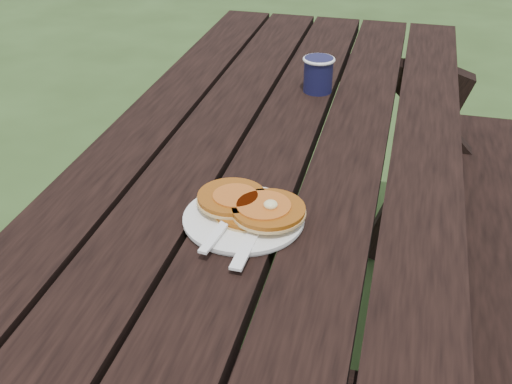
% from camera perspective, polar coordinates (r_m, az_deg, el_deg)
% --- Properties ---
extents(ground, '(60.00, 60.00, 0.00)m').
position_cam_1_polar(ground, '(1.83, 1.74, -16.41)').
color(ground, '#2B421C').
rests_on(ground, ground).
extents(picnic_table, '(1.36, 1.80, 0.75)m').
position_cam_1_polar(picnic_table, '(1.58, 1.96, -7.42)').
color(picnic_table, black).
rests_on(picnic_table, ground).
extents(plate, '(0.25, 0.25, 0.01)m').
position_cam_1_polar(plate, '(1.08, -1.10, -2.44)').
color(plate, white).
rests_on(plate, picnic_table).
extents(pancake_stack, '(0.19, 0.14, 0.04)m').
position_cam_1_polar(pancake_stack, '(1.08, -0.45, -1.24)').
color(pancake_stack, '#A05212').
rests_on(pancake_stack, plate).
extents(knife, '(0.03, 0.18, 0.00)m').
position_cam_1_polar(knife, '(1.03, -0.37, -3.94)').
color(knife, white).
rests_on(knife, plate).
extents(fork, '(0.05, 0.16, 0.01)m').
position_cam_1_polar(fork, '(1.03, -3.50, -3.71)').
color(fork, white).
rests_on(fork, plate).
extents(coffee_cup, '(0.08, 0.08, 0.09)m').
position_cam_1_polar(coffee_cup, '(1.59, 5.56, 10.56)').
color(coffee_cup, '#131436').
rests_on(coffee_cup, picnic_table).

